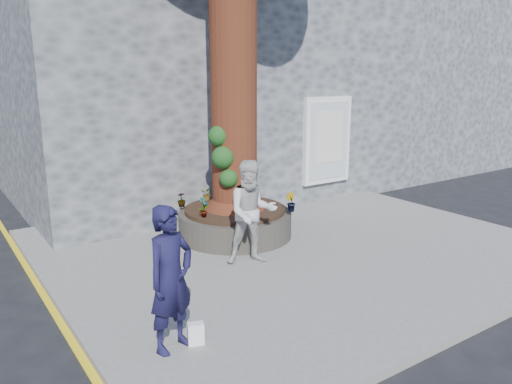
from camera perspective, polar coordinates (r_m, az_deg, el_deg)
ground at (r=8.40m, az=0.27°, el=-10.39°), size 120.00×120.00×0.00m
pavement at (r=9.96m, az=4.13°, el=-6.12°), size 9.00×8.00×0.12m
yellow_line at (r=8.18m, az=-22.38°, el=-12.16°), size 0.10×30.00×0.01m
stone_shop at (r=15.15m, az=-7.60°, el=12.54°), size 10.30×8.30×6.30m
neighbour_shop at (r=20.09m, az=13.68°, el=12.07°), size 6.00×8.00×6.00m
planter at (r=10.24m, az=-2.41°, el=-3.46°), size 2.30×2.30×0.60m
man at (r=6.08m, az=-9.71°, el=-9.77°), size 0.76×0.62×1.81m
woman at (r=8.65m, az=-0.47°, el=-2.35°), size 1.08×0.97×1.83m
shopping_bag at (r=6.46m, az=-6.90°, el=-15.78°), size 0.23×0.18×0.28m
plant_a at (r=9.48m, az=-6.01°, el=-1.72°), size 0.26×0.24×0.40m
plant_b at (r=9.85m, az=3.97°, el=-1.17°), size 0.23×0.23×0.37m
plant_c at (r=10.31m, az=-8.51°, el=-0.85°), size 0.18×0.18×0.29m
plant_d at (r=10.74m, az=-5.60°, el=-0.18°), size 0.35×0.35×0.29m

